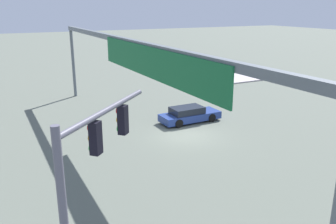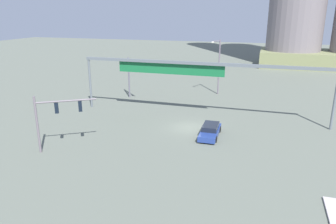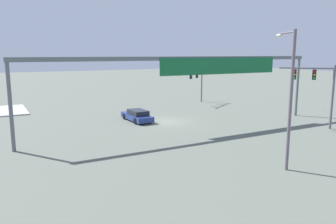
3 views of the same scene
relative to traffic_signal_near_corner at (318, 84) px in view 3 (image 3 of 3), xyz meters
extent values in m
plane|color=#5C6358|center=(11.11, -9.56, -4.20)|extent=(218.84, 218.84, 0.00)
cylinder|color=slate|center=(-0.90, 0.93, -1.20)|extent=(0.22, 0.22, 5.99)
cylinder|color=slate|center=(0.78, -0.81, 1.48)|extent=(3.47, 3.59, 0.16)
cube|color=black|center=(0.29, -0.31, 0.88)|extent=(0.41, 0.41, 0.95)
cylinder|color=red|center=(0.40, -0.19, 1.17)|extent=(0.18, 0.19, 0.20)
cylinder|color=orange|center=(0.40, -0.19, 0.87)|extent=(0.18, 0.19, 0.20)
cylinder|color=green|center=(0.40, -0.19, 0.57)|extent=(0.18, 0.19, 0.20)
cube|color=black|center=(1.49, -1.55, 0.88)|extent=(0.41, 0.41, 0.95)
cylinder|color=red|center=(1.60, -1.44, 1.17)|extent=(0.18, 0.19, 0.20)
cylinder|color=orange|center=(1.60, -1.44, 0.87)|extent=(0.18, 0.19, 0.20)
cylinder|color=green|center=(1.60, -1.44, 0.57)|extent=(0.18, 0.19, 0.20)
cylinder|color=slate|center=(-0.54, -19.96, -1.55)|extent=(0.21, 0.21, 5.30)
cylinder|color=slate|center=(1.69, -18.53, 0.50)|extent=(4.53, 3.00, 0.16)
cube|color=black|center=(0.95, -19.00, -0.10)|extent=(0.41, 0.39, 0.95)
cylinder|color=red|center=(0.87, -18.86, 0.20)|extent=(0.20, 0.16, 0.20)
cylinder|color=orange|center=(0.87, -18.86, -0.10)|extent=(0.20, 0.16, 0.20)
cylinder|color=green|center=(0.87, -18.86, -0.40)|extent=(0.20, 0.16, 0.20)
cube|color=black|center=(2.68, -17.89, -0.10)|extent=(0.41, 0.39, 0.95)
cylinder|color=red|center=(2.59, -17.75, 0.20)|extent=(0.20, 0.16, 0.20)
cylinder|color=orange|center=(2.59, -17.75, -0.10)|extent=(0.20, 0.16, 0.20)
cylinder|color=green|center=(2.59, -17.75, -0.40)|extent=(0.20, 0.16, 0.20)
cylinder|color=slate|center=(11.56, 6.85, 0.00)|extent=(0.20, 0.20, 8.40)
cylinder|color=slate|center=(11.16, 5.90, 4.05)|extent=(0.91, 1.95, 0.12)
ellipsoid|color=silver|center=(10.76, 4.95, 3.95)|extent=(0.51, 0.67, 0.20)
cylinder|color=slate|center=(-3.67, -5.43, -0.99)|extent=(0.28, 0.28, 6.42)
cylinder|color=slate|center=(25.88, -5.43, -0.99)|extent=(0.28, 0.28, 6.42)
cube|color=slate|center=(11.11, -5.43, 2.39)|extent=(29.94, 0.35, 0.35)
cube|color=#166336|center=(7.34, -5.21, 1.66)|extent=(13.37, 0.08, 1.56)
cube|color=navy|center=(13.60, -11.34, -3.76)|extent=(1.81, 4.75, 0.55)
cube|color=black|center=(13.59, -11.06, -3.24)|extent=(1.57, 2.48, 0.50)
cylinder|color=black|center=(14.43, -12.79, -3.88)|extent=(0.23, 0.64, 0.64)
cylinder|color=black|center=(12.82, -12.82, -3.88)|extent=(0.23, 0.64, 0.64)
cylinder|color=black|center=(14.38, -9.87, -3.88)|extent=(0.23, 0.64, 0.64)
cylinder|color=black|center=(12.77, -9.90, -3.88)|extent=(0.23, 0.64, 0.64)
camera|label=1|loc=(-8.77, 2.13, 4.37)|focal=37.92mm
camera|label=2|loc=(18.70, -42.26, 8.11)|focal=34.26mm
camera|label=3|loc=(27.19, 20.31, 2.80)|focal=35.35mm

